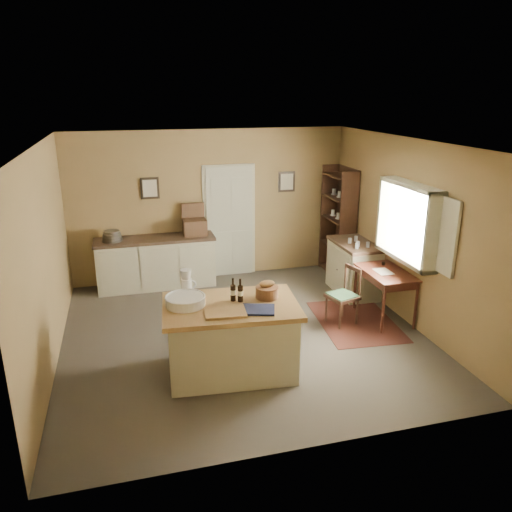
{
  "coord_description": "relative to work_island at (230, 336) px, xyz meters",
  "views": [
    {
      "loc": [
        -1.49,
        -6.28,
        3.34
      ],
      "look_at": [
        0.21,
        0.06,
        1.15
      ],
      "focal_mm": 35.0,
      "sensor_mm": 36.0,
      "label": 1
    }
  ],
  "objects": [
    {
      "name": "rug",
      "position": [
        2.13,
        0.88,
        -0.48
      ],
      "size": [
        1.24,
        1.69,
        0.01
      ],
      "primitive_type": "cube",
      "rotation": [
        0.0,
        0.0,
        -0.09
      ],
      "color": "#4A1914",
      "rests_on": "ground"
    },
    {
      "name": "wall_back",
      "position": [
        0.38,
        3.42,
        0.87
      ],
      "size": [
        5.0,
        0.1,
        2.7
      ],
      "primitive_type": "cube",
      "color": "olive",
      "rests_on": "ground"
    },
    {
      "name": "shelving_unit",
      "position": [
        2.73,
        2.92,
        0.52
      ],
      "size": [
        0.34,
        0.91,
        2.02
      ],
      "color": "#301C14",
      "rests_on": "ground"
    },
    {
      "name": "sideboard",
      "position": [
        -0.66,
        3.12,
        -0.0
      ],
      "size": [
        2.06,
        0.59,
        1.18
      ],
      "color": "beige",
      "rests_on": "ground"
    },
    {
      "name": "framed_prints",
      "position": [
        0.58,
        3.4,
        1.24
      ],
      "size": [
        2.82,
        0.02,
        0.38
      ],
      "color": "black",
      "rests_on": "ground"
    },
    {
      "name": "wall_left",
      "position": [
        -2.12,
        0.92,
        0.87
      ],
      "size": [
        0.1,
        5.0,
        2.7
      ],
      "primitive_type": "cube",
      "color": "olive",
      "rests_on": "ground"
    },
    {
      "name": "wall_front",
      "position": [
        0.38,
        -1.58,
        0.87
      ],
      "size": [
        5.0,
        0.1,
        2.7
      ],
      "primitive_type": "cube",
      "color": "olive",
      "rests_on": "ground"
    },
    {
      "name": "window",
      "position": [
        2.8,
        0.72,
        1.07
      ],
      "size": [
        0.25,
        1.99,
        1.12
      ],
      "color": "beige",
      "rests_on": "ground"
    },
    {
      "name": "door",
      "position": [
        0.73,
        3.39,
        0.57
      ],
      "size": [
        0.97,
        0.06,
        2.11
      ],
      "primitive_type": "cube",
      "color": "beige",
      "rests_on": "ground"
    },
    {
      "name": "work_island",
      "position": [
        0.0,
        0.0,
        0.0
      ],
      "size": [
        1.7,
        1.19,
        1.2
      ],
      "rotation": [
        0.0,
        0.0,
        -0.09
      ],
      "color": "beige",
      "rests_on": "ground"
    },
    {
      "name": "ceiling",
      "position": [
        0.38,
        0.92,
        2.22
      ],
      "size": [
        5.0,
        5.0,
        0.0
      ],
      "primitive_type": "plane",
      "color": "silver",
      "rests_on": "wall_back"
    },
    {
      "name": "wall_right",
      "position": [
        2.88,
        0.92,
        0.87
      ],
      "size": [
        0.1,
        5.0,
        2.7
      ],
      "primitive_type": "cube",
      "color": "olive",
      "rests_on": "ground"
    },
    {
      "name": "writing_desk",
      "position": [
        2.58,
        0.88,
        0.19
      ],
      "size": [
        0.6,
        0.99,
        0.82
      ],
      "color": "#37170F",
      "rests_on": "ground"
    },
    {
      "name": "ground",
      "position": [
        0.38,
        0.92,
        -0.48
      ],
      "size": [
        5.0,
        5.0,
        0.0
      ],
      "primitive_type": "plane",
      "color": "brown",
      "rests_on": "ground"
    },
    {
      "name": "desk_chair",
      "position": [
        1.89,
        0.9,
        -0.06
      ],
      "size": [
        0.49,
        0.49,
        0.85
      ],
      "primitive_type": null,
      "rotation": [
        0.0,
        0.0,
        0.28
      ],
      "color": "#301C14",
      "rests_on": "ground"
    },
    {
      "name": "right_cabinet",
      "position": [
        2.58,
        1.95,
        -0.02
      ],
      "size": [
        0.6,
        1.07,
        0.99
      ],
      "color": "beige",
      "rests_on": "ground"
    }
  ]
}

